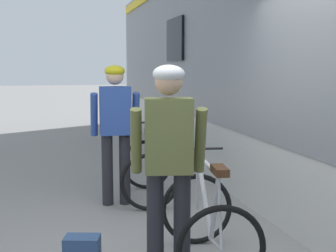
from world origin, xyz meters
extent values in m
cube|color=black|center=(1.28, 4.85, 2.25)|extent=(0.04, 1.10, 0.80)
cylinder|color=#232328|center=(-0.24, -0.16, 0.45)|extent=(0.14, 0.14, 0.90)
cylinder|color=#232328|center=(-0.03, -0.20, 0.45)|extent=(0.14, 0.14, 0.90)
cube|color=olive|center=(-0.13, -0.18, 1.20)|extent=(0.42, 0.31, 0.60)
cylinder|color=olive|center=(-0.38, -0.10, 1.15)|extent=(0.14, 0.27, 0.56)
cylinder|color=olive|center=(0.13, -0.19, 1.15)|extent=(0.14, 0.27, 0.56)
sphere|color=tan|center=(-0.13, -0.18, 1.63)|extent=(0.22, 0.22, 0.22)
ellipsoid|color=white|center=(-0.13, -0.18, 1.69)|extent=(0.30, 0.32, 0.14)
cylinder|color=#232328|center=(-0.37, 2.00, 0.45)|extent=(0.14, 0.14, 0.90)
cylinder|color=#232328|center=(-0.15, 1.99, 0.45)|extent=(0.14, 0.14, 0.90)
cube|color=#2D4C9E|center=(-0.26, 1.99, 1.20)|extent=(0.39, 0.26, 0.60)
cylinder|color=#2D4C9E|center=(-0.52, 2.05, 1.15)|extent=(0.10, 0.26, 0.56)
cylinder|color=#2D4C9E|center=(0.00, 2.02, 1.15)|extent=(0.10, 0.26, 0.56)
sphere|color=beige|center=(-0.26, 1.99, 1.63)|extent=(0.22, 0.22, 0.22)
ellipsoid|color=yellow|center=(-0.26, 1.99, 1.69)|extent=(0.27, 0.29, 0.14)
torus|color=black|center=(0.32, 0.47, 0.36)|extent=(0.71, 0.14, 0.71)
torus|color=black|center=(0.19, -0.54, 0.36)|extent=(0.71, 0.14, 0.71)
cylinder|color=silver|center=(0.28, 0.12, 0.60)|extent=(0.12, 0.64, 0.63)
cylinder|color=silver|center=(0.26, 0.00, 0.91)|extent=(0.15, 0.85, 0.04)
cylinder|color=silver|center=(0.22, -0.30, 0.60)|extent=(0.07, 0.28, 0.62)
cylinder|color=silver|center=(0.21, -0.36, 0.33)|extent=(0.07, 0.36, 0.08)
cylinder|color=silver|center=(0.20, -0.48, 0.63)|extent=(0.04, 0.15, 0.56)
cylinder|color=silver|center=(0.32, 0.45, 0.63)|extent=(0.04, 0.09, 0.55)
cylinder|color=black|center=(0.31, 0.42, 0.97)|extent=(0.48, 0.08, 0.02)
cube|color=#4C2D19|center=(0.20, -0.45, 0.96)|extent=(0.13, 0.25, 0.06)
torus|color=black|center=(0.26, 2.62, 0.36)|extent=(0.71, 0.17, 0.71)
torus|color=black|center=(0.09, 1.62, 0.36)|extent=(0.71, 0.17, 0.71)
cylinder|color=black|center=(0.20, 2.27, 0.60)|extent=(0.15, 0.64, 0.63)
cylinder|color=black|center=(0.18, 2.16, 0.91)|extent=(0.18, 0.84, 0.04)
cylinder|color=black|center=(0.13, 1.85, 0.60)|extent=(0.09, 0.28, 0.62)
cylinder|color=black|center=(0.12, 1.79, 0.33)|extent=(0.09, 0.36, 0.08)
cylinder|color=black|center=(0.10, 1.68, 0.63)|extent=(0.05, 0.15, 0.56)
cylinder|color=black|center=(0.26, 2.60, 0.63)|extent=(0.05, 0.09, 0.55)
cylinder|color=black|center=(0.25, 2.57, 0.97)|extent=(0.48, 0.11, 0.02)
cube|color=#4C2D19|center=(0.10, 1.71, 0.96)|extent=(0.14, 0.25, 0.06)
camera|label=1|loc=(-1.04, -3.71, 1.75)|focal=49.35mm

